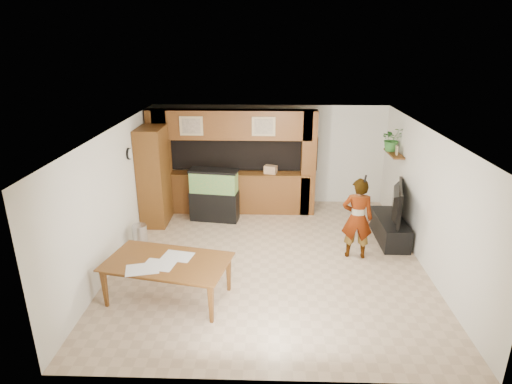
{
  "coord_description": "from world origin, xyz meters",
  "views": [
    {
      "loc": [
        -0.02,
        -7.65,
        4.21
      ],
      "look_at": [
        -0.28,
        0.6,
        1.22
      ],
      "focal_mm": 30.0,
      "sensor_mm": 36.0,
      "label": 1
    }
  ],
  "objects_px": {
    "television": "(393,202)",
    "dining_table": "(168,281)",
    "pantry_cabinet": "(154,176)",
    "person": "(357,218)",
    "aquarium": "(214,196)"
  },
  "relations": [
    {
      "from": "dining_table",
      "to": "pantry_cabinet",
      "type": "bearing_deg",
      "value": 118.94
    },
    {
      "from": "television",
      "to": "person",
      "type": "distance_m",
      "value": 1.21
    },
    {
      "from": "television",
      "to": "pantry_cabinet",
      "type": "bearing_deg",
      "value": 97.01
    },
    {
      "from": "person",
      "to": "dining_table",
      "type": "xyz_separation_m",
      "value": [
        -3.44,
        -1.64,
        -0.48
      ]
    },
    {
      "from": "person",
      "to": "pantry_cabinet",
      "type": "bearing_deg",
      "value": -12.79
    },
    {
      "from": "person",
      "to": "aquarium",
      "type": "bearing_deg",
      "value": -23.13
    },
    {
      "from": "pantry_cabinet",
      "to": "dining_table",
      "type": "distance_m",
      "value": 3.47
    },
    {
      "from": "aquarium",
      "to": "person",
      "type": "xyz_separation_m",
      "value": [
        3.07,
        -1.77,
        0.21
      ]
    },
    {
      "from": "television",
      "to": "dining_table",
      "type": "xyz_separation_m",
      "value": [
        -4.35,
        -2.45,
        -0.52
      ]
    },
    {
      "from": "dining_table",
      "to": "aquarium",
      "type": "bearing_deg",
      "value": 95.43
    },
    {
      "from": "pantry_cabinet",
      "to": "aquarium",
      "type": "height_order",
      "value": "pantry_cabinet"
    },
    {
      "from": "aquarium",
      "to": "television",
      "type": "relative_size",
      "value": 0.96
    },
    {
      "from": "television",
      "to": "dining_table",
      "type": "distance_m",
      "value": 5.02
    },
    {
      "from": "pantry_cabinet",
      "to": "television",
      "type": "height_order",
      "value": "pantry_cabinet"
    },
    {
      "from": "television",
      "to": "dining_table",
      "type": "height_order",
      "value": "television"
    }
  ]
}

